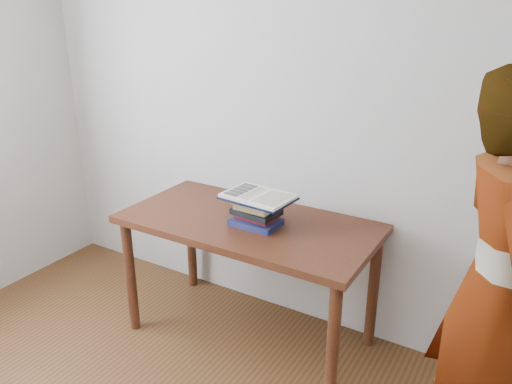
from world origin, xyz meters
The scene contains 4 objects.
desk centered at (0.00, 1.38, 0.65)m, with size 1.40×0.70×0.75m.
book_stack centered at (0.06, 1.36, 0.82)m, with size 0.26×0.20×0.15m.
open_book centered at (0.08, 1.35, 0.91)m, with size 0.38×0.28×0.03m.
reader centered at (1.25, 1.13, 0.84)m, with size 0.61×0.40×1.68m, color tan.
Camera 1 is at (1.31, -0.73, 1.86)m, focal length 35.00 mm.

